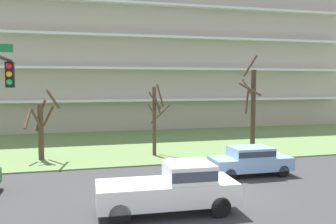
{
  "coord_description": "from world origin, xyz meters",
  "views": [
    {
      "loc": [
        -5.7,
        -15.43,
        5.09
      ],
      "look_at": [
        -0.2,
        6.0,
        3.29
      ],
      "focal_mm": 38.89,
      "sensor_mm": 36.0,
      "label": 1
    }
  ],
  "objects_px": {
    "tree_far_left": "(41,126)",
    "tree_left": "(155,118)",
    "pickup_white_near_right": "(172,187)",
    "tree_center": "(252,106)",
    "sedan_blue_center_left": "(250,159)"
  },
  "relations": [
    {
      "from": "tree_center",
      "to": "sedan_blue_center_left",
      "type": "height_order",
      "value": "tree_center"
    },
    {
      "from": "tree_left",
      "to": "pickup_white_near_right",
      "type": "distance_m",
      "value": 11.07
    },
    {
      "from": "tree_left",
      "to": "pickup_white_near_right",
      "type": "xyz_separation_m",
      "value": [
        -1.68,
        -10.81,
        -1.65
      ]
    },
    {
      "from": "sedan_blue_center_left",
      "to": "pickup_white_near_right",
      "type": "relative_size",
      "value": 0.81
    },
    {
      "from": "tree_far_left",
      "to": "tree_left",
      "type": "relative_size",
      "value": 0.94
    },
    {
      "from": "pickup_white_near_right",
      "to": "sedan_blue_center_left",
      "type": "bearing_deg",
      "value": 40.56
    },
    {
      "from": "tree_far_left",
      "to": "tree_left",
      "type": "xyz_separation_m",
      "value": [
        7.47,
        -0.47,
        0.39
      ]
    },
    {
      "from": "tree_far_left",
      "to": "tree_center",
      "type": "height_order",
      "value": "tree_center"
    },
    {
      "from": "tree_far_left",
      "to": "tree_left",
      "type": "distance_m",
      "value": 7.49
    },
    {
      "from": "tree_far_left",
      "to": "tree_center",
      "type": "relative_size",
      "value": 0.66
    },
    {
      "from": "tree_left",
      "to": "pickup_white_near_right",
      "type": "bearing_deg",
      "value": -98.85
    },
    {
      "from": "tree_far_left",
      "to": "tree_left",
      "type": "height_order",
      "value": "tree_left"
    },
    {
      "from": "tree_far_left",
      "to": "tree_center",
      "type": "distance_m",
      "value": 14.69
    },
    {
      "from": "sedan_blue_center_left",
      "to": "pickup_white_near_right",
      "type": "xyz_separation_m",
      "value": [
        -5.65,
        -4.51,
        0.14
      ]
    },
    {
      "from": "tree_far_left",
      "to": "pickup_white_near_right",
      "type": "distance_m",
      "value": 12.74
    }
  ]
}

